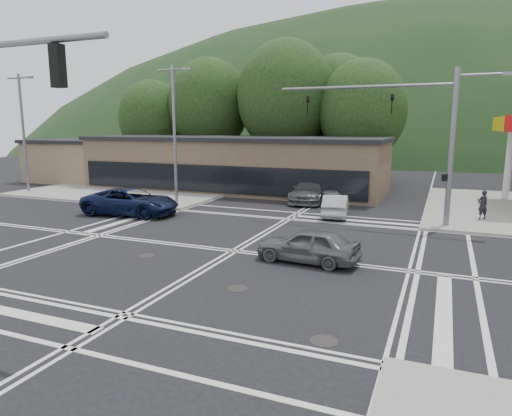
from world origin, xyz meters
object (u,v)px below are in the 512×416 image
at_px(car_queue_a, 336,205).
at_px(pedestrian, 483,205).
at_px(car_northbound, 310,191).
at_px(car_queue_b, 336,191).
at_px(car_blue_west, 131,202).
at_px(car_grey_center, 308,245).

relative_size(car_queue_a, pedestrian, 2.44).
bearing_deg(car_northbound, car_queue_b, 33.36).
relative_size(car_blue_west, car_grey_center, 1.43).
height_order(car_grey_center, pedestrian, pedestrian).
xyz_separation_m(car_grey_center, pedestrian, (6.71, 10.81, 0.27)).
bearing_deg(car_blue_west, pedestrian, -78.41).
relative_size(car_grey_center, car_queue_a, 1.02).
bearing_deg(car_northbound, car_blue_west, -139.14).
distance_m(car_blue_west, car_queue_a, 12.01).
relative_size(car_queue_b, car_northbound, 0.76).
bearing_deg(pedestrian, car_northbound, -51.20).
height_order(car_blue_west, car_queue_a, car_blue_west).
xyz_separation_m(car_queue_a, pedestrian, (7.74, 1.51, 0.31)).
xyz_separation_m(car_queue_b, car_northbound, (-1.50, -1.16, 0.09)).
bearing_deg(pedestrian, car_blue_west, -19.32).
distance_m(car_blue_west, car_queue_b, 13.94).
height_order(car_queue_a, car_queue_b, car_queue_b).
distance_m(car_grey_center, car_queue_a, 9.36).
distance_m(car_queue_b, pedestrian, 9.86).
bearing_deg(car_queue_b, car_queue_a, 105.84).
bearing_deg(car_blue_west, car_queue_b, -50.94).
relative_size(car_grey_center, pedestrian, 2.49).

